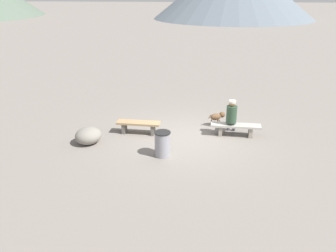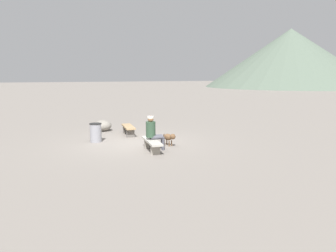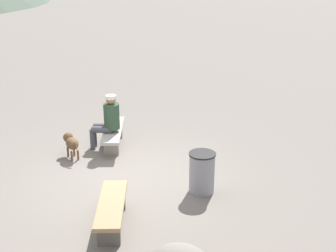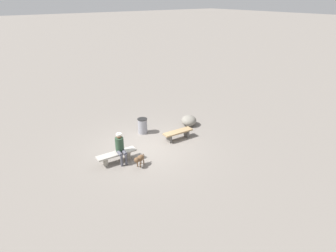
{
  "view_description": "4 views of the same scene",
  "coord_description": "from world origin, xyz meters",
  "px_view_note": "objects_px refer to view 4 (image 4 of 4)",
  "views": [
    {
      "loc": [
        0.35,
        -10.75,
        4.84
      ],
      "look_at": [
        -0.64,
        -0.29,
        0.51
      ],
      "focal_mm": 36.55,
      "sensor_mm": 36.0,
      "label": 1
    },
    {
      "loc": [
        12.61,
        -3.02,
        2.82
      ],
      "look_at": [
        0.31,
        1.4,
        0.67
      ],
      "focal_mm": 34.08,
      "sensor_mm": 36.0,
      "label": 2
    },
    {
      "loc": [
        -8.04,
        -0.27,
        4.09
      ],
      "look_at": [
        0.82,
        -0.92,
        0.76
      ],
      "focal_mm": 47.57,
      "sensor_mm": 36.0,
      "label": 3
    },
    {
      "loc": [
        6.08,
        10.06,
        6.48
      ],
      "look_at": [
        -1.46,
        -0.27,
        0.62
      ],
      "focal_mm": 30.75,
      "sensor_mm": 36.0,
      "label": 4
    }
  ],
  "objects_px": {
    "trash_bin": "(143,126)",
    "dog": "(139,159)",
    "bench_left": "(178,133)",
    "bench_right": "(117,155)",
    "seated_person": "(120,146)",
    "boulder": "(189,121)"
  },
  "relations": [
    {
      "from": "dog",
      "to": "boulder",
      "type": "distance_m",
      "value": 4.72
    },
    {
      "from": "seated_person",
      "to": "boulder",
      "type": "distance_m",
      "value": 4.88
    },
    {
      "from": "bench_right",
      "to": "boulder",
      "type": "bearing_deg",
      "value": -164.44
    },
    {
      "from": "dog",
      "to": "trash_bin",
      "type": "xyz_separation_m",
      "value": [
        -1.76,
        -2.62,
        0.04
      ]
    },
    {
      "from": "bench_left",
      "to": "dog",
      "type": "relative_size",
      "value": 2.44
    },
    {
      "from": "bench_right",
      "to": "seated_person",
      "type": "bearing_deg",
      "value": 153.55
    },
    {
      "from": "bench_right",
      "to": "boulder",
      "type": "relative_size",
      "value": 1.96
    },
    {
      "from": "dog",
      "to": "trash_bin",
      "type": "height_order",
      "value": "trash_bin"
    },
    {
      "from": "bench_left",
      "to": "boulder",
      "type": "distance_m",
      "value": 1.78
    },
    {
      "from": "bench_right",
      "to": "trash_bin",
      "type": "xyz_separation_m",
      "value": [
        -2.35,
        -1.73,
        0.09
      ]
    },
    {
      "from": "bench_right",
      "to": "seated_person",
      "type": "height_order",
      "value": "seated_person"
    },
    {
      "from": "trash_bin",
      "to": "dog",
      "type": "bearing_deg",
      "value": 56.19
    },
    {
      "from": "bench_left",
      "to": "bench_right",
      "type": "height_order",
      "value": "bench_left"
    },
    {
      "from": "dog",
      "to": "boulder",
      "type": "bearing_deg",
      "value": 179.01
    },
    {
      "from": "dog",
      "to": "bench_left",
      "type": "bearing_deg",
      "value": 174.16
    },
    {
      "from": "dog",
      "to": "seated_person",
      "type": "bearing_deg",
      "value": -87.5
    },
    {
      "from": "bench_right",
      "to": "dog",
      "type": "xyz_separation_m",
      "value": [
        -0.59,
        0.89,
        0.05
      ]
    },
    {
      "from": "trash_bin",
      "to": "boulder",
      "type": "xyz_separation_m",
      "value": [
        -2.52,
        0.65,
        -0.12
      ]
    },
    {
      "from": "bench_left",
      "to": "dog",
      "type": "bearing_deg",
      "value": 22.93
    },
    {
      "from": "bench_left",
      "to": "dog",
      "type": "height_order",
      "value": "dog"
    },
    {
      "from": "bench_right",
      "to": "trash_bin",
      "type": "distance_m",
      "value": 2.92
    },
    {
      "from": "bench_left",
      "to": "trash_bin",
      "type": "bearing_deg",
      "value": -54.6
    }
  ]
}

